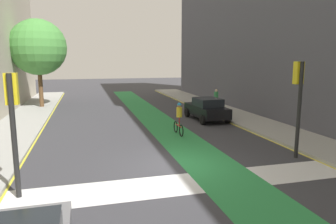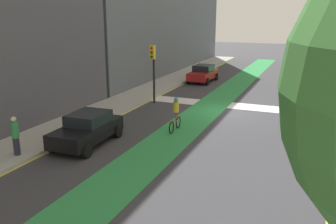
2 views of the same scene
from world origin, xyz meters
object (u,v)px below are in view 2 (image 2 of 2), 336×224
object	(u,v)px
car_black_right_far	(87,129)
cyclist_in_lane	(176,113)
traffic_signal_near_right	(153,63)
car_grey_left_near	(307,87)
traffic_signal_near_left	(321,73)
pedestrian_sidewalk_right_a	(15,136)
car_red_right_near	(203,73)

from	to	relation	value
car_black_right_far	cyclist_in_lane	distance (m)	4.88
traffic_signal_near_right	car_grey_left_near	size ratio (longest dim) A/B	0.98
traffic_signal_near_left	pedestrian_sidewalk_right_a	size ratio (longest dim) A/B	2.17
traffic_signal_near_right	pedestrian_sidewalk_right_a	bearing A→B (deg)	83.32
traffic_signal_near_right	cyclist_in_lane	size ratio (longest dim) A/B	2.23
car_black_right_far	cyclist_in_lane	size ratio (longest dim) A/B	2.29
traffic_signal_near_right	traffic_signal_near_left	bearing A→B (deg)	-174.01
car_black_right_far	pedestrian_sidewalk_right_a	world-z (taller)	pedestrian_sidewalk_right_a
car_red_right_near	traffic_signal_near_left	bearing A→B (deg)	140.06
traffic_signal_near_right	car_black_right_far	distance (m)	9.14
traffic_signal_near_left	car_black_right_far	size ratio (longest dim) A/B	0.90
car_red_right_near	car_grey_left_near	xyz separation A→B (m)	(-9.33, 3.27, 0.00)
car_red_right_near	car_grey_left_near	distance (m)	9.88
car_grey_left_near	pedestrian_sidewalk_right_a	xyz separation A→B (m)	(11.39, 17.94, 0.25)
traffic_signal_near_right	cyclist_in_lane	distance (m)	6.65
pedestrian_sidewalk_right_a	car_red_right_near	bearing A→B (deg)	-95.56
car_black_right_far	cyclist_in_lane	bearing A→B (deg)	-130.62
traffic_signal_near_left	car_grey_left_near	world-z (taller)	traffic_signal_near_left
traffic_signal_near_right	cyclist_in_lane	xyz separation A→B (m)	(-3.71, 5.17, -1.93)
traffic_signal_near_right	traffic_signal_near_left	size ratio (longest dim) A/B	1.08
car_red_right_near	cyclist_in_lane	size ratio (longest dim) A/B	2.29
traffic_signal_near_right	pedestrian_sidewalk_right_a	size ratio (longest dim) A/B	2.35
car_grey_left_near	cyclist_in_lane	size ratio (longest dim) A/B	2.27
car_red_right_near	car_black_right_far	world-z (taller)	same
car_red_right_near	car_black_right_far	distance (m)	18.52
cyclist_in_lane	car_grey_left_near	bearing A→B (deg)	-118.73
traffic_signal_near_left	car_grey_left_near	bearing A→B (deg)	-80.98
car_red_right_near	pedestrian_sidewalk_right_a	bearing A→B (deg)	84.44
car_red_right_near	car_black_right_far	size ratio (longest dim) A/B	1.00
pedestrian_sidewalk_right_a	traffic_signal_near_left	bearing A→B (deg)	-133.89
traffic_signal_near_left	car_grey_left_near	size ratio (longest dim) A/B	0.91
pedestrian_sidewalk_right_a	car_black_right_far	bearing A→B (deg)	-125.05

